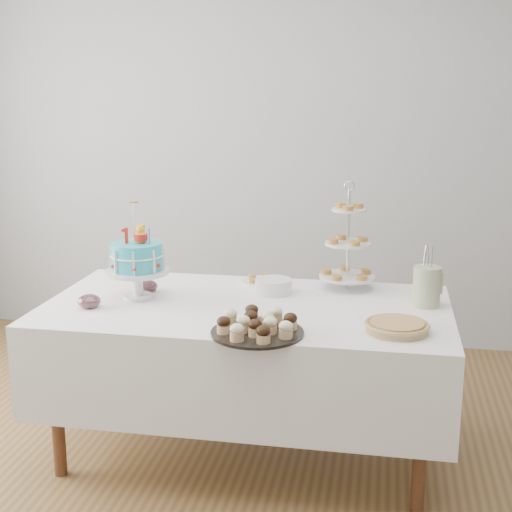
% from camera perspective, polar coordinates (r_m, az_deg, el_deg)
% --- Properties ---
extents(floor, '(5.00, 5.00, 0.00)m').
position_cam_1_polar(floor, '(3.45, -1.77, -17.71)').
color(floor, brown).
rests_on(floor, ground).
extents(walls, '(5.04, 4.04, 2.70)m').
position_cam_1_polar(walls, '(2.98, -1.95, 5.09)').
color(walls, '#9A9C9F').
rests_on(walls, floor).
extents(table, '(1.92, 1.02, 0.77)m').
position_cam_1_polar(table, '(3.47, -0.77, -7.49)').
color(table, white).
rests_on(table, floor).
extents(birthday_cake, '(0.31, 0.31, 0.48)m').
position_cam_1_polar(birthday_cake, '(3.51, -9.45, -1.34)').
color(birthday_cake, silver).
rests_on(birthday_cake, table).
extents(cupcake_tray, '(0.39, 0.39, 0.09)m').
position_cam_1_polar(cupcake_tray, '(2.99, 0.10, -5.47)').
color(cupcake_tray, black).
rests_on(cupcake_tray, table).
extents(pie, '(0.28, 0.28, 0.04)m').
position_cam_1_polar(pie, '(3.08, 11.21, -5.53)').
color(pie, tan).
rests_on(pie, table).
extents(tiered_stand, '(0.29, 0.29, 0.56)m').
position_cam_1_polar(tiered_stand, '(3.65, 7.35, 0.95)').
color(tiered_stand, silver).
rests_on(tiered_stand, table).
extents(plate_stack, '(0.19, 0.19, 0.07)m').
position_cam_1_polar(plate_stack, '(3.58, 1.41, -2.42)').
color(plate_stack, silver).
rests_on(plate_stack, table).
extents(pastry_plate, '(0.22, 0.22, 0.03)m').
position_cam_1_polar(pastry_plate, '(3.77, 0.50, -1.92)').
color(pastry_plate, silver).
rests_on(pastry_plate, table).
extents(jam_bowl_a, '(0.11, 0.11, 0.06)m').
position_cam_1_polar(jam_bowl_a, '(3.43, -13.20, -3.56)').
color(jam_bowl_a, silver).
rests_on(jam_bowl_a, table).
extents(jam_bowl_b, '(0.10, 0.10, 0.06)m').
position_cam_1_polar(jam_bowl_b, '(3.65, -8.64, -2.40)').
color(jam_bowl_b, silver).
rests_on(jam_bowl_b, table).
extents(utensil_pitcher, '(0.14, 0.13, 0.29)m').
position_cam_1_polar(utensil_pitcher, '(3.45, 13.51, -2.24)').
color(utensil_pitcher, beige).
rests_on(utensil_pitcher, table).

